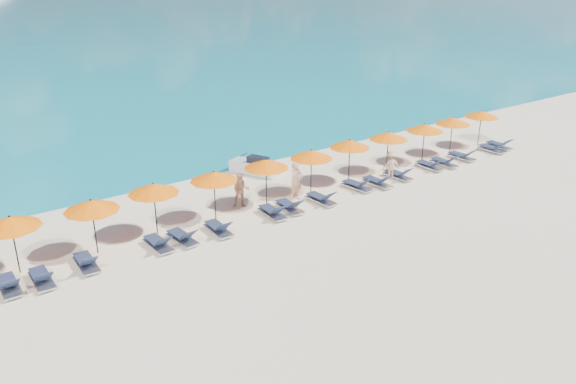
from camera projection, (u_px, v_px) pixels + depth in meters
ground at (332, 241)px, 22.83m from camera, size 1400.00×1400.00×0.00m
jetski at (255, 166)px, 30.37m from camera, size 2.05×2.87×0.96m
beachgoer_a at (296, 181)px, 26.66m from camera, size 0.70×0.48×1.87m
beachgoer_b at (241, 190)px, 25.85m from camera, size 0.93×0.79×1.67m
beachgoer_c at (391, 165)px, 29.39m from camera, size 1.11×0.76×1.56m
umbrella_2 at (10, 222)px, 19.69m from camera, size 2.10×2.10×2.28m
umbrella_3 at (91, 205)px, 21.11m from camera, size 2.10×2.10×2.28m
umbrella_4 at (153, 189)px, 22.75m from camera, size 2.10×2.10×2.28m
umbrella_5 at (214, 176)px, 24.13m from camera, size 2.10×2.10×2.28m
umbrella_6 at (266, 164)px, 25.71m from camera, size 2.10×2.10×2.28m
umbrella_7 at (311, 154)px, 27.04m from camera, size 2.10×2.10×2.28m
umbrella_8 at (350, 144)px, 28.72m from camera, size 2.10×2.10×2.28m
umbrella_9 at (389, 136)px, 30.14m from camera, size 2.10×2.10×2.28m
umbrella_10 at (425, 128)px, 31.70m from camera, size 2.10×2.10×2.28m
umbrella_11 at (453, 121)px, 33.15m from camera, size 2.10×2.10×2.28m
umbrella_12 at (482, 114)px, 34.77m from camera, size 2.10×2.10×2.28m
lounger_3 at (9, 285)px, 19.17m from camera, size 0.63×1.70×0.66m
lounger_4 at (42, 278)px, 19.61m from camera, size 0.66×1.72×0.66m
lounger_5 at (86, 262)px, 20.66m from camera, size 0.71×1.73×0.66m
lounger_6 at (158, 243)px, 22.12m from camera, size 0.67×1.72×0.66m
lounger_7 at (182, 237)px, 22.64m from camera, size 0.75×1.74×0.66m
lounger_8 at (218, 228)px, 23.42m from camera, size 0.69×1.73×0.66m
lounger_9 at (273, 212)px, 25.01m from camera, size 0.73×1.74×0.66m
lounger_10 at (290, 206)px, 25.62m from camera, size 0.74×1.74×0.66m
lounger_11 at (321, 198)px, 26.50m from camera, size 0.69×1.73×0.66m
lounger_12 at (357, 185)px, 28.15m from camera, size 0.79×1.75×0.66m
lounger_13 at (378, 182)px, 28.62m from camera, size 0.66×1.72×0.66m
lounger_14 at (398, 175)px, 29.65m from camera, size 0.62×1.70×0.66m
lounger_15 at (430, 165)px, 31.09m from camera, size 0.65×1.71×0.66m
lounger_16 at (444, 162)px, 31.61m from camera, size 0.66×1.72×0.66m
lounger_17 at (462, 156)px, 32.67m from camera, size 0.66×1.71×0.66m
lounger_18 at (492, 148)px, 34.06m from camera, size 0.68×1.72×0.66m
lounger_19 at (499, 145)px, 34.74m from camera, size 0.75×1.74×0.66m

